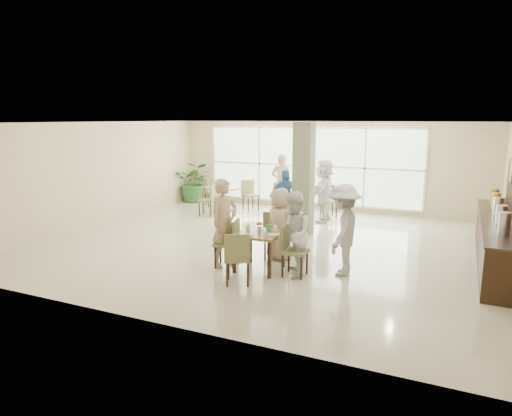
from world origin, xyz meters
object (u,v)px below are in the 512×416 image
at_px(buffet_counter, 497,238).
at_px(teen_right, 293,235).
at_px(potted_plant, 194,182).
at_px(adult_b, 324,191).
at_px(adult_a, 285,197).
at_px(main_table, 259,238).
at_px(teen_far, 280,224).
at_px(round_table_right, 300,200).
at_px(teen_left, 224,223).
at_px(round_table_left, 223,192).
at_px(teen_standing, 343,230).
at_px(adult_standing, 282,183).

xyz_separation_m(buffet_counter, teen_right, (-3.47, -2.31, 0.24)).
bearing_deg(buffet_counter, potted_plant, 159.24).
bearing_deg(adult_b, adult_a, -47.78).
height_order(main_table, adult_b, adult_b).
xyz_separation_m(potted_plant, teen_far, (5.18, -4.97, 0.05)).
bearing_deg(main_table, buffet_counter, 28.36).
height_order(potted_plant, teen_far, teen_far).
bearing_deg(main_table, round_table_right, 99.78).
xyz_separation_m(teen_left, teen_right, (1.44, -0.02, -0.08)).
bearing_deg(potted_plant, teen_far, -43.80).
bearing_deg(round_table_left, adult_b, -3.75).
relative_size(teen_standing, adult_b, 0.97).
distance_m(round_table_right, buffet_counter, 5.55).
height_order(teen_far, teen_right, teen_right).
relative_size(buffet_counter, teen_far, 3.12).
bearing_deg(teen_left, round_table_left, 48.81).
bearing_deg(adult_a, teen_far, -75.89).
xyz_separation_m(main_table, round_table_left, (-3.43, 4.86, -0.06)).
bearing_deg(teen_right, buffet_counter, 99.21).
bearing_deg(adult_b, teen_standing, 17.43).
relative_size(potted_plant, adult_b, 0.79).
bearing_deg(teen_right, teen_standing, 95.91).
xyz_separation_m(round_table_right, buffet_counter, (4.99, -2.43, -0.00)).
relative_size(potted_plant, teen_standing, 0.82).
relative_size(main_table, buffet_counter, 0.18).
distance_m(round_table_left, potted_plant, 1.87).
xyz_separation_m(buffet_counter, adult_standing, (-5.86, 3.20, 0.36)).
distance_m(round_table_left, teen_far, 5.39).
height_order(round_table_left, adult_a, adult_a).
bearing_deg(teen_left, adult_b, 11.88).
distance_m(main_table, teen_far, 0.81).
xyz_separation_m(teen_far, teen_standing, (1.41, -0.38, 0.11)).
relative_size(main_table, round_table_left, 0.75).
distance_m(main_table, round_table_left, 5.95).
height_order(round_table_left, adult_b, adult_b).
distance_m(teen_left, adult_standing, 5.58).
bearing_deg(main_table, adult_b, 90.86).
bearing_deg(buffet_counter, teen_left, -154.96).
bearing_deg(teen_right, adult_b, 164.97).
distance_m(potted_plant, teen_right, 8.20).
bearing_deg(round_table_right, potted_plant, 165.87).
relative_size(round_table_right, adult_standing, 0.56).
relative_size(potted_plant, adult_standing, 0.78).
xyz_separation_m(teen_left, adult_standing, (-0.95, 5.50, 0.03)).
xyz_separation_m(teen_far, adult_b, (-0.18, 3.84, 0.13)).
xyz_separation_m(teen_standing, adult_a, (-2.44, 3.36, -0.10)).
relative_size(buffet_counter, teen_standing, 2.73).
bearing_deg(round_table_right, adult_b, -3.70).
xyz_separation_m(round_table_left, teen_far, (3.54, -4.07, 0.17)).
relative_size(round_table_right, adult_a, 0.66).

